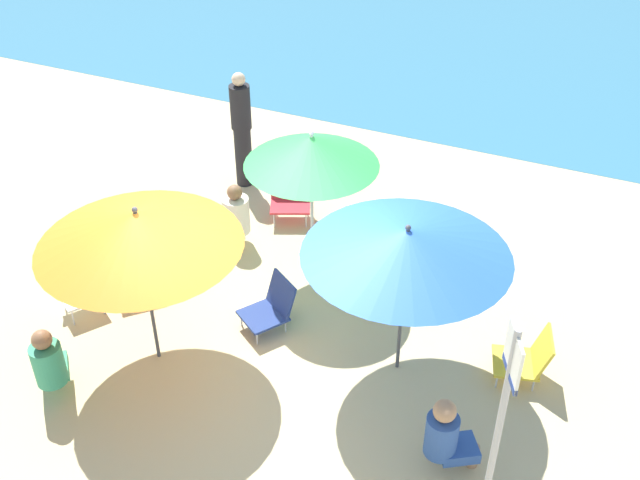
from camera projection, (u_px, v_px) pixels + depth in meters
The scene contains 16 objects.
ground_plane at pixel (269, 346), 8.75m from camera, with size 40.00×40.00×0.00m, color #D3BC8C.
umbrella_green at pixel (312, 151), 8.87m from camera, with size 1.61×1.61×2.02m.
umbrella_orange at pixel (138, 229), 7.62m from camera, with size 2.11×2.11×2.00m.
umbrella_blue at pixel (407, 243), 7.52m from camera, with size 2.12×2.12×1.90m.
beach_chair_a at pixel (271, 306), 8.88m from camera, with size 0.71×0.74×0.62m.
beach_chair_b at pixel (133, 265), 9.46m from camera, with size 0.81×0.81×0.60m.
beach_chair_c at pixel (527, 358), 8.19m from camera, with size 0.68×0.63×0.61m.
beach_chair_d at pixel (77, 285), 9.12m from camera, with size 0.68×0.66×0.64m.
beach_chair_e at pixel (290, 197), 10.76m from camera, with size 0.71×0.69×0.61m.
beach_chair_f at pixel (417, 246), 9.78m from camera, with size 0.79×0.79×0.59m.
person_a at pixel (447, 436), 7.11m from camera, with size 0.54×0.48×0.91m.
person_b at pixel (49, 362), 7.87m from camera, with size 0.52×0.54×0.94m.
person_c at pixel (234, 217), 10.14m from camera, with size 0.49×0.58×0.91m.
person_d at pixel (242, 129), 11.16m from camera, with size 0.30×0.30×1.79m.
warning_sign at pixel (502, 414), 5.94m from camera, with size 0.19×0.38×2.39m.
beach_bag at pixel (186, 257), 9.87m from camera, with size 0.21×0.22×0.32m, color black.
Camera 1 is at (3.11, -5.65, 6.07)m, focal length 43.00 mm.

